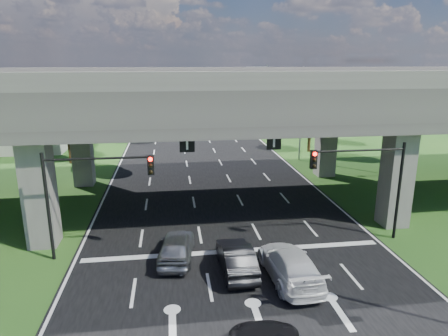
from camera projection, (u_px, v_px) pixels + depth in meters
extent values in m
plane|color=#224F19|center=(246.00, 284.00, 19.45)|extent=(160.00, 160.00, 0.00)
cube|color=black|center=(220.00, 210.00, 29.02)|extent=(18.00, 120.00, 0.03)
cube|color=#32302E|center=(217.00, 97.00, 28.85)|extent=(80.00, 15.00, 2.00)
cube|color=slate|center=(232.00, 81.00, 21.52)|extent=(80.00, 0.50, 1.00)
cube|color=slate|center=(207.00, 73.00, 35.40)|extent=(80.00, 0.50, 1.00)
cube|color=slate|center=(39.00, 188.00, 22.84)|extent=(1.60, 1.60, 7.00)
cube|color=slate|center=(82.00, 145.00, 34.32)|extent=(1.60, 1.60, 7.00)
cube|color=slate|center=(397.00, 174.00, 25.72)|extent=(1.60, 1.60, 7.00)
cube|color=slate|center=(326.00, 139.00, 37.20)|extent=(1.60, 1.60, 7.00)
cube|color=black|center=(187.00, 145.00, 22.35)|extent=(0.85, 0.06, 0.85)
cube|color=black|center=(274.00, 142.00, 23.00)|extent=(0.85, 0.06, 0.85)
cylinder|color=black|center=(399.00, 192.00, 23.81)|extent=(0.18, 0.18, 6.00)
cylinder|color=black|center=(359.00, 150.00, 22.77)|extent=(5.50, 0.12, 0.12)
cube|color=black|center=(314.00, 160.00, 22.34)|extent=(0.35, 0.28, 1.05)
sphere|color=#FF0C05|center=(315.00, 154.00, 22.10)|extent=(0.22, 0.22, 0.22)
cylinder|color=black|center=(48.00, 208.00, 21.19)|extent=(0.18, 0.18, 6.00)
cylinder|color=black|center=(97.00, 159.00, 20.87)|extent=(5.50, 0.12, 0.12)
cube|color=black|center=(151.00, 165.00, 21.17)|extent=(0.35, 0.28, 1.05)
sphere|color=#FF0C05|center=(150.00, 159.00, 20.92)|extent=(0.22, 0.22, 0.22)
cylinder|color=gray|center=(301.00, 115.00, 42.48)|extent=(0.16, 0.16, 10.00)
cylinder|color=gray|center=(289.00, 69.00, 41.06)|extent=(3.00, 0.10, 0.10)
cube|color=gray|center=(275.00, 70.00, 40.89)|extent=(0.60, 0.25, 0.18)
cylinder|color=gray|center=(266.00, 100.00, 57.79)|extent=(0.16, 0.16, 10.00)
cylinder|color=gray|center=(256.00, 67.00, 56.37)|extent=(3.00, 0.10, 0.10)
cube|color=gray|center=(246.00, 68.00, 56.20)|extent=(0.60, 0.25, 0.18)
cylinder|color=black|center=(70.00, 148.00, 42.07)|extent=(0.36, 0.36, 3.30)
sphere|color=#1F4512|center=(67.00, 120.00, 41.29)|extent=(4.50, 4.50, 4.50)
sphere|color=#1F4512|center=(69.00, 107.00, 40.70)|extent=(3.60, 3.60, 3.60)
sphere|color=#1F4512|center=(66.00, 128.00, 41.86)|extent=(3.30, 3.30, 3.30)
cylinder|color=black|center=(60.00, 137.00, 49.39)|extent=(0.36, 0.36, 2.86)
sphere|color=#1F4512|center=(58.00, 116.00, 48.71)|extent=(3.90, 3.90, 3.90)
sphere|color=#1F4512|center=(59.00, 107.00, 48.17)|extent=(3.12, 3.12, 3.12)
sphere|color=#1F4512|center=(57.00, 122.00, 49.26)|extent=(2.86, 2.86, 2.86)
cylinder|color=black|center=(103.00, 124.00, 57.48)|extent=(0.36, 0.36, 3.52)
sphere|color=#1F4512|center=(101.00, 101.00, 56.64)|extent=(4.80, 4.80, 4.80)
sphere|color=#1F4512|center=(103.00, 91.00, 56.03)|extent=(3.84, 3.84, 3.84)
sphere|color=#1F4512|center=(100.00, 108.00, 57.24)|extent=(3.52, 3.52, 3.52)
cylinder|color=black|center=(309.00, 139.00, 47.54)|extent=(0.36, 0.36, 3.08)
sphere|color=#1F4512|center=(311.00, 115.00, 46.81)|extent=(4.20, 4.20, 4.20)
sphere|color=#1F4512|center=(315.00, 105.00, 46.25)|extent=(3.36, 3.36, 3.36)
sphere|color=#1F4512|center=(307.00, 122.00, 47.37)|extent=(3.08, 3.08, 3.08)
cylinder|color=black|center=(310.00, 128.00, 55.61)|extent=(0.36, 0.36, 2.86)
sphere|color=#1F4512|center=(311.00, 110.00, 54.93)|extent=(3.90, 3.90, 3.90)
sphere|color=#1F4512|center=(316.00, 101.00, 54.40)|extent=(3.12, 3.12, 3.12)
sphere|color=#1F4512|center=(308.00, 115.00, 55.48)|extent=(2.86, 2.86, 2.86)
cylinder|color=black|center=(269.00, 119.00, 62.68)|extent=(0.36, 0.36, 3.30)
sphere|color=#1F4512|center=(269.00, 100.00, 61.90)|extent=(4.50, 4.50, 4.50)
sphere|color=#1F4512|center=(272.00, 91.00, 61.32)|extent=(3.60, 3.60, 3.60)
sphere|color=#1F4512|center=(266.00, 106.00, 62.48)|extent=(3.30, 3.30, 3.30)
imported|color=gray|center=(177.00, 246.00, 21.69)|extent=(2.36, 4.64, 1.51)
imported|color=black|center=(236.00, 258.00, 20.47)|extent=(1.65, 4.51, 1.48)
imported|color=silver|center=(290.00, 265.00, 19.71)|extent=(2.45, 5.47, 1.56)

